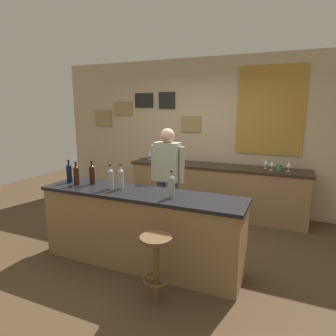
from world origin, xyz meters
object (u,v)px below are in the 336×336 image
(wine_glass_c, at_px, (272,163))
(coffee_mug, at_px, (279,168))
(wine_glass_d, at_px, (289,164))
(bar_stool, at_px, (156,257))
(bartender, at_px, (167,176))
(wine_bottle_c, at_px, (92,174))
(wine_glass_a, at_px, (150,154))
(wine_glass_b, at_px, (266,162))
(wine_bottle_a, at_px, (69,172))
(wine_bottle_e, at_px, (121,178))
(wine_bottle_d, at_px, (110,178))
(wine_bottle_f, at_px, (171,186))
(wine_bottle_b, at_px, (76,175))

(wine_glass_c, xyz_separation_m, coffee_mug, (0.12, 0.01, -0.06))
(wine_glass_d, bearing_deg, bar_stool, -112.69)
(bartender, height_order, wine_bottle_c, bartender)
(wine_glass_a, height_order, wine_glass_b, same)
(wine_bottle_a, height_order, wine_bottle_e, same)
(wine_bottle_a, xyz_separation_m, wine_glass_b, (2.31, 2.11, -0.05))
(wine_bottle_d, height_order, wine_glass_a, wine_bottle_d)
(wine_bottle_f, bearing_deg, bar_stool, -83.66)
(wine_glass_d, bearing_deg, wine_bottle_c, -139.67)
(wine_bottle_c, height_order, wine_glass_c, wine_bottle_c)
(bar_stool, bearing_deg, wine_bottle_b, 159.58)
(bar_stool, relative_size, wine_glass_a, 4.39)
(wine_bottle_b, bearing_deg, bar_stool, -20.42)
(wine_bottle_b, xyz_separation_m, coffee_mug, (2.34, 2.11, -0.11))
(wine_bottle_d, bearing_deg, wine_bottle_c, 164.14)
(wine_glass_a, relative_size, wine_glass_b, 1.00)
(bar_stool, xyz_separation_m, coffee_mug, (0.96, 2.62, 0.49))
(wine_bottle_d, xyz_separation_m, coffee_mug, (1.83, 2.08, -0.11))
(wine_bottle_e, relative_size, wine_glass_c, 1.97)
(bartender, distance_m, wine_bottle_a, 1.36)
(wine_bottle_a, bearing_deg, wine_bottle_e, -0.18)
(wine_bottle_d, height_order, wine_glass_b, wine_bottle_d)
(wine_glass_c, bearing_deg, wine_bottle_e, -128.45)
(bar_stool, relative_size, wine_bottle_d, 2.22)
(bar_stool, bearing_deg, wine_glass_a, 118.14)
(wine_bottle_b, relative_size, wine_bottle_d, 1.00)
(wine_glass_b, height_order, coffee_mug, wine_glass_b)
(wine_bottle_f, bearing_deg, wine_bottle_a, 177.10)
(wine_bottle_a, bearing_deg, bar_stool, -20.65)
(wine_bottle_e, distance_m, wine_glass_a, 2.21)
(bartender, xyz_separation_m, wine_glass_a, (-0.94, 1.28, 0.07))
(wine_bottle_e, distance_m, wine_glass_c, 2.58)
(wine_bottle_c, relative_size, wine_bottle_d, 1.00)
(wine_bottle_b, xyz_separation_m, wine_glass_b, (2.12, 2.19, -0.05))
(wine_bottle_a, xyz_separation_m, wine_bottle_b, (0.19, -0.08, 0.00))
(wine_bottle_b, bearing_deg, wine_bottle_a, 157.67)
(bartender, xyz_separation_m, wine_glass_c, (1.34, 1.19, 0.07))
(bar_stool, height_order, wine_glass_a, wine_glass_a)
(wine_bottle_b, distance_m, wine_glass_b, 3.05)
(bar_stool, xyz_separation_m, wine_bottle_a, (-1.57, 0.59, 0.60))
(wine_bottle_a, xyz_separation_m, wine_bottle_e, (0.81, -0.00, 0.00))
(wine_bottle_e, xyz_separation_m, wine_bottle_f, (0.70, -0.07, 0.00))
(bartender, xyz_separation_m, wine_bottle_c, (-0.73, -0.78, 0.12))
(wine_bottle_f, bearing_deg, bartender, 116.26)
(wine_bottle_b, bearing_deg, coffee_mug, 41.95)
(wine_glass_c, bearing_deg, wine_bottle_c, -136.53)
(wine_bottle_c, bearing_deg, wine_glass_d, 40.33)
(wine_glass_a, bearing_deg, bartender, -53.69)
(wine_bottle_a, relative_size, wine_bottle_e, 1.00)
(bartender, xyz_separation_m, wine_bottle_f, (0.44, -0.90, 0.12))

